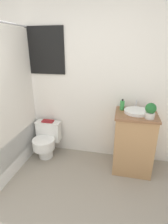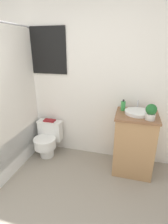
{
  "view_description": "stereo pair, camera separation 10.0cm",
  "coord_description": "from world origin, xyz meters",
  "px_view_note": "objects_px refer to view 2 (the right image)",
  "views": [
    {
      "loc": [
        0.75,
        -0.63,
        1.71
      ],
      "look_at": [
        0.28,
        1.46,
        0.9
      ],
      "focal_mm": 28.0,
      "sensor_mm": 36.0,
      "label": 1
    },
    {
      "loc": [
        0.84,
        -0.61,
        1.71
      ],
      "look_at": [
        0.28,
        1.46,
        0.9
      ],
      "focal_mm": 28.0,
      "sensor_mm": 36.0,
      "label": 2
    }
  ],
  "objects_px": {
    "soap_bottle": "(123,106)",
    "potted_plant": "(151,112)",
    "sink": "(137,112)",
    "book_on_tank": "(49,120)",
    "toilet": "(48,139)"
  },
  "relations": [
    {
      "from": "potted_plant",
      "to": "book_on_tank",
      "type": "height_order",
      "value": "potted_plant"
    },
    {
      "from": "book_on_tank",
      "to": "sink",
      "type": "bearing_deg",
      "value": -5.01
    },
    {
      "from": "toilet",
      "to": "soap_bottle",
      "type": "bearing_deg",
      "value": 3.89
    },
    {
      "from": "potted_plant",
      "to": "book_on_tank",
      "type": "relative_size",
      "value": 1.09
    },
    {
      "from": "soap_bottle",
      "to": "potted_plant",
      "type": "xyz_separation_m",
      "value": [
        0.34,
        -0.25,
        0.04
      ]
    },
    {
      "from": "sink",
      "to": "book_on_tank",
      "type": "distance_m",
      "value": 1.4
    },
    {
      "from": "soap_bottle",
      "to": "potted_plant",
      "type": "height_order",
      "value": "potted_plant"
    },
    {
      "from": "soap_bottle",
      "to": "book_on_tank",
      "type": "distance_m",
      "value": 1.22
    },
    {
      "from": "book_on_tank",
      "to": "toilet",
      "type": "bearing_deg",
      "value": -90.0
    },
    {
      "from": "sink",
      "to": "book_on_tank",
      "type": "bearing_deg",
      "value": 174.99
    },
    {
      "from": "potted_plant",
      "to": "book_on_tank",
      "type": "distance_m",
      "value": 1.58
    },
    {
      "from": "sink",
      "to": "soap_bottle",
      "type": "bearing_deg",
      "value": 157.33
    },
    {
      "from": "potted_plant",
      "to": "soap_bottle",
      "type": "bearing_deg",
      "value": 143.89
    },
    {
      "from": "toilet",
      "to": "sink",
      "type": "distance_m",
      "value": 1.49
    },
    {
      "from": "sink",
      "to": "potted_plant",
      "type": "distance_m",
      "value": 0.24
    }
  ]
}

